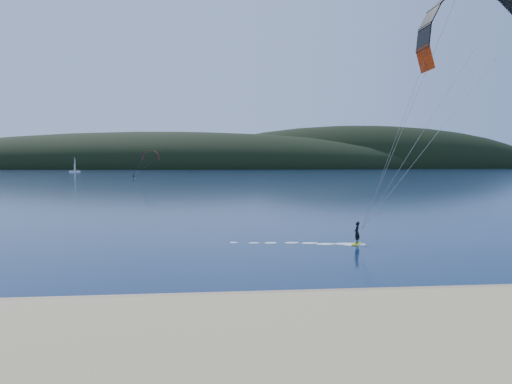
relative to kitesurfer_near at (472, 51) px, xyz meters
The scene contains 6 objects.
ground 29.50m from the kitesurfer_near, 142.13° to the right, with size 1800.00×1800.00×0.00m, color #081E3D.
wet_sand 27.37m from the kitesurfer_near, 151.07° to the right, with size 220.00×2.50×0.10m.
headland 730.13m from the kitesurfer_near, 91.52° to the left, with size 1200.00×310.00×140.00m.
kitesurfer_near is the anchor object (origin of this frame).
kitesurfer_far 194.11m from the kitesurfer_near, 103.27° to the left, with size 13.11×6.97×12.72m.
sailboat 409.32m from the kitesurfer_near, 108.52° to the left, with size 9.24×5.97×12.89m.
Camera 1 is at (0.33, -18.85, 6.66)m, focal length 33.92 mm.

